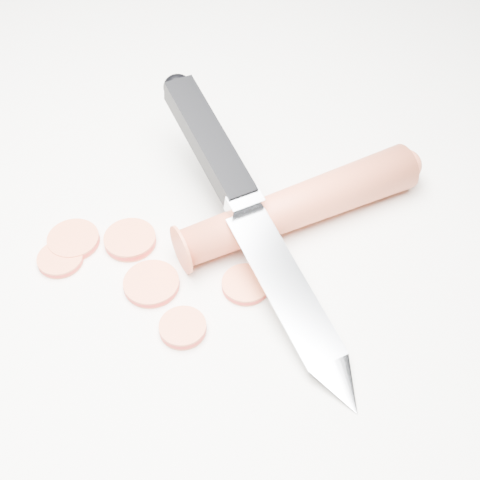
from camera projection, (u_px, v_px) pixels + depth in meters
The scene contains 9 objects.
ground at pixel (177, 250), 0.47m from camera, with size 2.40×2.40×0.00m, color silver.
carrot at pixel (299, 205), 0.48m from camera, with size 0.03×0.03×0.18m, color #C74E2F.
carrot_slice_0 at pixel (151, 284), 0.45m from camera, with size 0.04×0.04×0.01m, color #D55D36.
carrot_slice_1 at pixel (130, 240), 0.47m from camera, with size 0.04×0.04×0.01m, color #D55D36.
carrot_slice_2 at pixel (73, 240), 0.47m from camera, with size 0.04×0.04×0.01m, color #D55D36.
carrot_slice_3 at pixel (60, 259), 0.46m from camera, with size 0.03×0.03×0.01m, color #D55D36.
carrot_slice_4 at pixel (183, 328), 0.42m from camera, with size 0.03×0.03×0.01m, color #D55D36.
carrot_slice_5 at pixel (246, 285), 0.45m from camera, with size 0.03×0.03×0.01m, color #D55D36.
kitchen_knife at pixel (255, 219), 0.44m from camera, with size 0.24×0.17×0.07m, color #BABDC1, non-canonical shape.
Camera 1 is at (0.19, -0.24, 0.36)m, focal length 50.00 mm.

